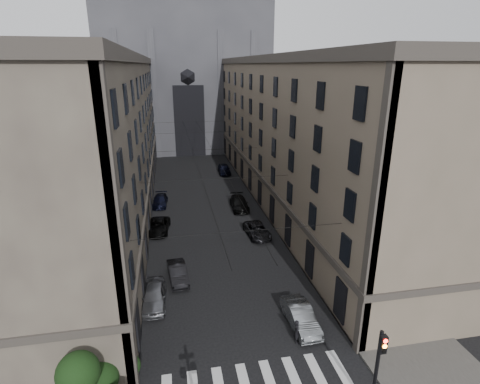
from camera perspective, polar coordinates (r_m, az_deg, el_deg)
sidewalk_left at (r=51.31m, az=-17.16°, el=-2.21°), size 7.00×80.00×0.15m
sidewalk_right at (r=53.01m, az=5.95°, el=-0.76°), size 7.00×80.00×0.15m
zebra_crossing at (r=24.78m, az=2.63°, el=-26.98°), size 11.00×3.20×0.01m
building_left at (r=49.35m, az=-21.62°, el=7.70°), size 13.60×60.60×18.85m
building_right at (r=51.61m, az=9.47°, el=9.19°), size 13.60×60.60×18.85m
gothic_tower at (r=86.81m, az=-8.49°, el=18.67°), size 35.00×23.00×58.00m
traffic_light_right at (r=22.21m, az=20.34°, el=-23.26°), size 0.34×0.50×5.20m
shrub_cluster at (r=23.58m, az=-20.75°, el=-25.28°), size 3.90×4.40×3.90m
tram_wires at (r=48.72m, az=-5.63°, el=6.28°), size 14.00×60.00×0.43m
car_left_near at (r=30.81m, az=-12.95°, el=-15.18°), size 1.96×4.60×1.55m
car_left_midnear at (r=33.52m, az=-9.46°, el=-12.07°), size 1.90×4.36×1.39m
car_left_midfar at (r=42.84m, az=-12.32°, el=-5.14°), size 2.78×5.09×1.35m
car_left_far at (r=50.75m, az=-12.09°, el=-1.31°), size 2.18×4.63×1.31m
car_right_near at (r=28.41m, az=9.19°, el=-18.21°), size 1.79×4.68×1.52m
car_right_midnear at (r=40.95m, az=2.64°, el=-5.88°), size 2.55×4.89×1.31m
car_right_midfar at (r=48.43m, az=-0.11°, el=-1.74°), size 2.26×5.19×1.49m
car_right_far at (r=64.30m, az=-2.44°, el=3.53°), size 2.04×4.83×1.63m
pedestrian at (r=26.97m, az=8.66°, el=-20.26°), size 0.52×0.69×1.71m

